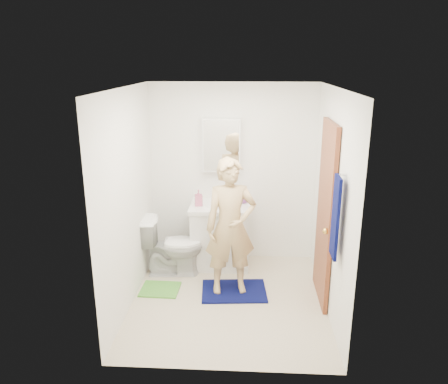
{
  "coord_description": "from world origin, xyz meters",
  "views": [
    {
      "loc": [
        0.2,
        -4.47,
        2.68
      ],
      "look_at": [
        -0.07,
        0.25,
        1.23
      ],
      "focal_mm": 35.0,
      "sensor_mm": 36.0,
      "label": 1
    }
  ],
  "objects_px": {
    "vanity_cabinet": "(221,237)",
    "toilet": "(173,246)",
    "soap_dispenser": "(199,198)",
    "toothbrush_cup": "(244,199)",
    "man": "(231,227)",
    "towel": "(336,218)",
    "medicine_cabinet": "(221,145)"
  },
  "relations": [
    {
      "from": "medicine_cabinet",
      "to": "toothbrush_cup",
      "type": "relative_size",
      "value": 5.44
    },
    {
      "from": "vanity_cabinet",
      "to": "toothbrush_cup",
      "type": "distance_m",
      "value": 0.59
    },
    {
      "from": "man",
      "to": "vanity_cabinet",
      "type": "bearing_deg",
      "value": 92.34
    },
    {
      "from": "towel",
      "to": "toilet",
      "type": "distance_m",
      "value": 2.31
    },
    {
      "from": "towel",
      "to": "medicine_cabinet",
      "type": "bearing_deg",
      "value": 124.61
    },
    {
      "from": "towel",
      "to": "vanity_cabinet",
      "type": "bearing_deg",
      "value": 128.47
    },
    {
      "from": "medicine_cabinet",
      "to": "towel",
      "type": "height_order",
      "value": "medicine_cabinet"
    },
    {
      "from": "towel",
      "to": "toothbrush_cup",
      "type": "xyz_separation_m",
      "value": [
        -0.88,
        1.59,
        -0.35
      ]
    },
    {
      "from": "medicine_cabinet",
      "to": "man",
      "type": "distance_m",
      "value": 1.23
    },
    {
      "from": "toothbrush_cup",
      "to": "man",
      "type": "bearing_deg",
      "value": -99.56
    },
    {
      "from": "soap_dispenser",
      "to": "toothbrush_cup",
      "type": "distance_m",
      "value": 0.6
    },
    {
      "from": "soap_dispenser",
      "to": "man",
      "type": "height_order",
      "value": "man"
    },
    {
      "from": "man",
      "to": "soap_dispenser",
      "type": "bearing_deg",
      "value": 112.63
    },
    {
      "from": "towel",
      "to": "toothbrush_cup",
      "type": "distance_m",
      "value": 1.85
    },
    {
      "from": "medicine_cabinet",
      "to": "vanity_cabinet",
      "type": "bearing_deg",
      "value": -90.0
    },
    {
      "from": "toilet",
      "to": "vanity_cabinet",
      "type": "bearing_deg",
      "value": -68.63
    },
    {
      "from": "vanity_cabinet",
      "to": "toothbrush_cup",
      "type": "xyz_separation_m",
      "value": [
        0.3,
        0.1,
        0.5
      ]
    },
    {
      "from": "toilet",
      "to": "soap_dispenser",
      "type": "xyz_separation_m",
      "value": [
        0.31,
        0.25,
        0.57
      ]
    },
    {
      "from": "vanity_cabinet",
      "to": "toilet",
      "type": "relative_size",
      "value": 1.04
    },
    {
      "from": "towel",
      "to": "soap_dispenser",
      "type": "height_order",
      "value": "towel"
    },
    {
      "from": "towel",
      "to": "man",
      "type": "bearing_deg",
      "value": 142.95
    },
    {
      "from": "vanity_cabinet",
      "to": "toilet",
      "type": "height_order",
      "value": "vanity_cabinet"
    },
    {
      "from": "toilet",
      "to": "man",
      "type": "distance_m",
      "value": 0.98
    },
    {
      "from": "toilet",
      "to": "toothbrush_cup",
      "type": "xyz_separation_m",
      "value": [
        0.9,
        0.38,
        0.52
      ]
    },
    {
      "from": "soap_dispenser",
      "to": "towel",
      "type": "bearing_deg",
      "value": -44.8
    },
    {
      "from": "medicine_cabinet",
      "to": "toothbrush_cup",
      "type": "bearing_deg",
      "value": -22.32
    },
    {
      "from": "towel",
      "to": "man",
      "type": "distance_m",
      "value": 1.34
    },
    {
      "from": "vanity_cabinet",
      "to": "medicine_cabinet",
      "type": "bearing_deg",
      "value": 90.0
    },
    {
      "from": "toilet",
      "to": "man",
      "type": "height_order",
      "value": "man"
    },
    {
      "from": "towel",
      "to": "man",
      "type": "xyz_separation_m",
      "value": [
        -1.02,
        0.77,
        -0.42
      ]
    },
    {
      "from": "vanity_cabinet",
      "to": "toilet",
      "type": "xyz_separation_m",
      "value": [
        -0.6,
        -0.28,
        -0.02
      ]
    },
    {
      "from": "medicine_cabinet",
      "to": "towel",
      "type": "distance_m",
      "value": 2.11
    }
  ]
}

